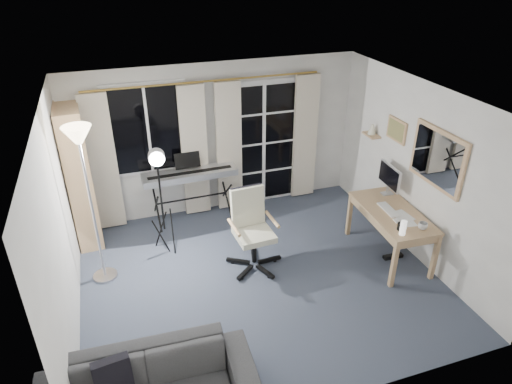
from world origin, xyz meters
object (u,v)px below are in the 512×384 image
Objects in this scene: monitor at (389,177)px; mug at (423,225)px; desk at (392,217)px; bookshelf at (77,178)px; torchiere_lamp at (82,160)px; studio_light at (158,170)px; keyboard_piano at (190,175)px; sofa at (146,382)px; office_chair at (250,222)px.

monitor is 4.40× the size of mug.
bookshelf is at bearing 158.07° from desk.
monitor is at bearing -4.42° from torchiere_lamp.
bookshelf reaches higher than mug.
studio_light is (0.86, 0.29, -0.39)m from torchiere_lamp.
torchiere_lamp is (0.20, -1.10, 0.73)m from bookshelf.
studio_light is (-0.54, -0.75, 0.52)m from keyboard_piano.
sofa is at bearing -81.71° from torchiere_lamp.
bookshelf is 4.43m from monitor.
torchiere_lamp is 1.04× the size of sofa.
desk is at bearing -38.11° from keyboard_piano.
sofa is (0.32, -2.20, -1.31)m from torchiere_lamp.
mug is (0.10, -0.50, 0.15)m from desk.
mug is at bearing -22.59° from studio_light.
studio_light is at bearing 18.74° from torchiere_lamp.
keyboard_piano is 0.71× the size of sofa.
torchiere_lamp reaches higher than bookshelf.
bookshelf is 1.61m from keyboard_piano.
office_chair is at bearing -35.79° from bookshelf.
mug is (-0.10, -0.95, -0.21)m from monitor.
bookshelf reaches higher than office_chair.
studio_light reaches higher than desk.
sofa is at bearing -109.68° from keyboard_piano.
torchiere_lamp is 1.54× the size of desk.
torchiere_lamp is at bearing 162.13° from mug.
torchiere_lamp is 1.97m from keyboard_piano.
office_chair reaches higher than mug.
studio_light is at bearing 80.49° from sofa.
keyboard_piano is at bearing 155.48° from monitor.
torchiere_lamp is 17.99× the size of mug.
keyboard_piano is 2.80× the size of monitor.
office_chair is at bearing 168.95° from desk.
office_chair is at bearing -69.46° from keyboard_piano.
torchiere_lamp is at bearing 101.06° from sofa.
torchiere_lamp is at bearing 168.00° from office_chair.
monitor is at bearing 29.95° from sofa.
bookshelf reaches higher than desk.
sofa is (-3.59, -0.94, -0.38)m from mug.
bookshelf reaches higher than keyboard_piano.
bookshelf is at bearing 143.54° from office_chair.
sofa is at bearing -97.84° from studio_light.
studio_light is (1.06, -0.80, 0.34)m from bookshelf.
keyboard_piano reaches higher than mug.
keyboard_piano is 1.06× the size of desk.
keyboard_piano is 1.31× the size of office_chair.
bookshelf is 1.41× the size of keyboard_piano.
bookshelf is at bearing 147.31° from studio_light.
monitor is 0.26× the size of sofa.
mug is 3.73m from sofa.
monitor is at bearing -3.81° from office_chair.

